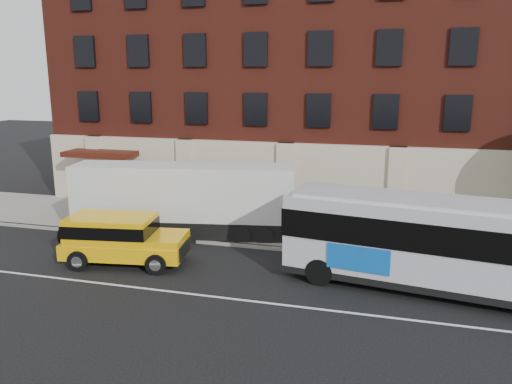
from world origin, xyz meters
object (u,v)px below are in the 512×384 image
(city_bus, at_px, (461,244))
(shipping_container, at_px, (184,202))
(yellow_suv, at_px, (119,236))
(sign_pole, at_px, (96,205))

(city_bus, xyz_separation_m, shipping_container, (-12.25, 3.76, -0.15))
(city_bus, relative_size, yellow_suv, 2.34)
(city_bus, bearing_deg, sign_pole, 169.50)
(sign_pole, xyz_separation_m, city_bus, (16.77, -3.11, 0.47))
(sign_pole, height_order, shipping_container, shipping_container)
(shipping_container, bearing_deg, sign_pole, -171.77)
(sign_pole, relative_size, shipping_container, 0.23)
(yellow_suv, distance_m, shipping_container, 4.35)
(sign_pole, height_order, city_bus, city_bus)
(yellow_suv, bearing_deg, shipping_container, 73.88)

